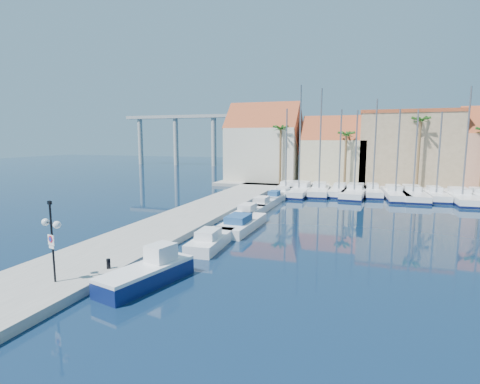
% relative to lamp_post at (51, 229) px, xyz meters
% --- Properties ---
extents(ground, '(260.00, 260.00, 0.00)m').
position_rel_lamp_post_xyz_m(ground, '(7.92, 2.30, -3.27)').
color(ground, '#081D31').
rests_on(ground, ground).
extents(quay_west, '(6.00, 77.00, 0.50)m').
position_rel_lamp_post_xyz_m(quay_west, '(-1.08, 15.80, -3.02)').
color(quay_west, gray).
rests_on(quay_west, ground).
extents(shore_north, '(54.00, 16.00, 0.50)m').
position_rel_lamp_post_xyz_m(shore_north, '(17.92, 50.30, -3.02)').
color(shore_north, gray).
rests_on(shore_north, ground).
extents(lamp_post, '(1.40, 0.66, 4.22)m').
position_rel_lamp_post_xyz_m(lamp_post, '(0.00, 0.00, 0.00)').
color(lamp_post, black).
rests_on(lamp_post, quay_west).
extents(bollard, '(0.23, 0.23, 0.57)m').
position_rel_lamp_post_xyz_m(bollard, '(1.32, 2.52, -2.49)').
color(bollard, black).
rests_on(bollard, quay_west).
extents(fishing_boat, '(3.20, 5.90, 1.96)m').
position_rel_lamp_post_xyz_m(fishing_boat, '(4.00, 2.38, -2.62)').
color(fishing_boat, '#0D1A4F').
rests_on(fishing_boat, ground).
extents(motorboat_west_0, '(2.16, 5.99, 1.40)m').
position_rel_lamp_post_xyz_m(motorboat_west_0, '(4.48, 9.84, -2.76)').
color(motorboat_west_0, white).
rests_on(motorboat_west_0, ground).
extents(motorboat_west_1, '(2.58, 7.47, 1.40)m').
position_rel_lamp_post_xyz_m(motorboat_west_1, '(4.89, 15.49, -2.76)').
color(motorboat_west_1, white).
rests_on(motorboat_west_1, ground).
extents(motorboat_west_2, '(2.09, 6.05, 1.40)m').
position_rel_lamp_post_xyz_m(motorboat_west_2, '(4.00, 20.70, -2.76)').
color(motorboat_west_2, white).
rests_on(motorboat_west_2, ground).
extents(motorboat_west_3, '(2.07, 6.08, 1.40)m').
position_rel_lamp_post_xyz_m(motorboat_west_3, '(4.12, 25.53, -2.76)').
color(motorboat_west_3, white).
rests_on(motorboat_west_3, ground).
extents(motorboat_west_4, '(1.75, 5.25, 1.40)m').
position_rel_lamp_post_xyz_m(motorboat_west_4, '(4.32, 30.67, -2.76)').
color(motorboat_west_4, white).
rests_on(motorboat_west_4, ground).
extents(motorboat_west_5, '(2.47, 6.03, 1.40)m').
position_rel_lamp_post_xyz_m(motorboat_west_5, '(4.67, 34.46, -2.76)').
color(motorboat_west_5, white).
rests_on(motorboat_west_5, ground).
extents(motorboat_west_6, '(2.07, 5.34, 1.40)m').
position_rel_lamp_post_xyz_m(motorboat_west_6, '(4.32, 40.39, -2.76)').
color(motorboat_west_6, white).
rests_on(motorboat_west_6, ground).
extents(sailboat_0, '(2.92, 9.56, 11.87)m').
position_rel_lamp_post_xyz_m(sailboat_0, '(4.21, 38.42, -2.69)').
color(sailboat_0, white).
rests_on(sailboat_0, ground).
extents(sailboat_1, '(3.54, 12.07, 14.94)m').
position_rel_lamp_post_xyz_m(sailboat_1, '(6.17, 38.10, -2.69)').
color(sailboat_1, white).
rests_on(sailboat_1, ground).
extents(sailboat_2, '(3.09, 9.87, 14.44)m').
position_rel_lamp_post_xyz_m(sailboat_2, '(8.82, 38.49, -2.65)').
color(sailboat_2, white).
rests_on(sailboat_2, ground).
extents(sailboat_3, '(2.76, 8.27, 11.63)m').
position_rel_lamp_post_xyz_m(sailboat_3, '(11.55, 38.50, -2.66)').
color(sailboat_3, white).
rests_on(sailboat_3, ground).
extents(sailboat_4, '(3.70, 10.92, 11.45)m').
position_rel_lamp_post_xyz_m(sailboat_4, '(13.61, 38.26, -2.71)').
color(sailboat_4, white).
rests_on(sailboat_4, ground).
extents(sailboat_5, '(2.67, 8.22, 12.92)m').
position_rel_lamp_post_xyz_m(sailboat_5, '(15.91, 39.41, -2.64)').
color(sailboat_5, white).
rests_on(sailboat_5, ground).
extents(sailboat_6, '(3.41, 10.01, 11.44)m').
position_rel_lamp_post_xyz_m(sailboat_6, '(18.65, 38.16, -2.70)').
color(sailboat_6, white).
rests_on(sailboat_6, ground).
extents(sailboat_7, '(3.20, 10.91, 11.37)m').
position_rel_lamp_post_xyz_m(sailboat_7, '(20.81, 38.64, -2.71)').
color(sailboat_7, white).
rests_on(sailboat_7, ground).
extents(sailboat_8, '(2.57, 8.51, 11.05)m').
position_rel_lamp_post_xyz_m(sailboat_8, '(23.52, 38.69, -2.68)').
color(sailboat_8, white).
rests_on(sailboat_8, ground).
extents(sailboat_9, '(3.21, 10.99, 13.90)m').
position_rel_lamp_post_xyz_m(sailboat_9, '(26.24, 37.84, -2.68)').
color(sailboat_9, white).
rests_on(sailboat_9, ground).
extents(sailboat_10, '(2.85, 8.73, 12.54)m').
position_rel_lamp_post_xyz_m(sailboat_10, '(28.57, 38.68, -2.66)').
color(sailboat_10, white).
rests_on(sailboat_10, ground).
extents(building_0, '(12.30, 9.00, 13.50)m').
position_rel_lamp_post_xyz_m(building_0, '(-2.08, 49.30, 3.25)').
color(building_0, beige).
rests_on(building_0, shore_north).
extents(building_1, '(10.30, 8.00, 11.00)m').
position_rel_lamp_post_xyz_m(building_1, '(9.92, 49.30, 2.03)').
color(building_1, '#C3B48A').
rests_on(building_1, shore_north).
extents(building_2, '(14.20, 10.20, 11.50)m').
position_rel_lamp_post_xyz_m(building_2, '(20.92, 50.30, 2.99)').
color(building_2, '#997F5E').
rests_on(building_2, shore_north).
extents(palm_0, '(2.60, 2.60, 10.15)m').
position_rel_lamp_post_xyz_m(palm_0, '(1.92, 44.30, 5.81)').
color(palm_0, brown).
rests_on(palm_0, shore_north).
extents(palm_1, '(2.60, 2.60, 9.15)m').
position_rel_lamp_post_xyz_m(palm_1, '(11.92, 44.30, 4.86)').
color(palm_1, brown).
rests_on(palm_1, shore_north).
extents(palm_2, '(2.60, 2.60, 11.15)m').
position_rel_lamp_post_xyz_m(palm_2, '(21.92, 44.30, 6.75)').
color(palm_2, brown).
rests_on(palm_2, shore_north).
extents(viaduct, '(48.00, 2.20, 14.45)m').
position_rel_lamp_post_xyz_m(viaduct, '(-31.15, 84.30, 6.98)').
color(viaduct, '#9E9E99').
rests_on(viaduct, ground).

